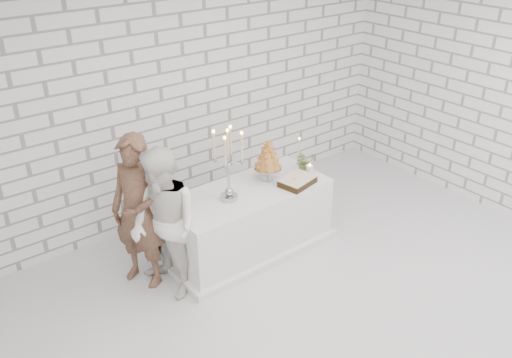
{
  "coord_description": "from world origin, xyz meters",
  "views": [
    {
      "loc": [
        -3.04,
        -2.72,
        3.56
      ],
      "look_at": [
        -0.11,
        1.02,
        1.05
      ],
      "focal_mm": 37.89,
      "sensor_mm": 36.0,
      "label": 1
    }
  ],
  "objects_px": {
    "cake_table": "(248,220)",
    "croquembouche": "(268,160)",
    "groom": "(138,212)",
    "bride": "(164,225)",
    "candelabra": "(228,165)"
  },
  "relations": [
    {
      "from": "bride",
      "to": "candelabra",
      "type": "bearing_deg",
      "value": 89.92
    },
    {
      "from": "cake_table",
      "to": "bride",
      "type": "xyz_separation_m",
      "value": [
        -1.07,
        -0.09,
        0.4
      ]
    },
    {
      "from": "cake_table",
      "to": "groom",
      "type": "relative_size",
      "value": 1.11
    },
    {
      "from": "cake_table",
      "to": "croquembouche",
      "type": "distance_m",
      "value": 0.7
    },
    {
      "from": "bride",
      "to": "croquembouche",
      "type": "xyz_separation_m",
      "value": [
        1.39,
        0.15,
        0.22
      ]
    },
    {
      "from": "cake_table",
      "to": "groom",
      "type": "bearing_deg",
      "value": 169.75
    },
    {
      "from": "bride",
      "to": "candelabra",
      "type": "height_order",
      "value": "bride"
    },
    {
      "from": "groom",
      "to": "bride",
      "type": "height_order",
      "value": "groom"
    },
    {
      "from": "groom",
      "to": "candelabra",
      "type": "bearing_deg",
      "value": 47.61
    },
    {
      "from": "groom",
      "to": "croquembouche",
      "type": "bearing_deg",
      "value": 56.95
    },
    {
      "from": "croquembouche",
      "to": "cake_table",
      "type": "bearing_deg",
      "value": -169.73
    },
    {
      "from": "candelabra",
      "to": "cake_table",
      "type": "bearing_deg",
      "value": 7.38
    },
    {
      "from": "cake_table",
      "to": "croquembouche",
      "type": "height_order",
      "value": "croquembouche"
    },
    {
      "from": "croquembouche",
      "to": "candelabra",
      "type": "bearing_deg",
      "value": -171.05
    },
    {
      "from": "candelabra",
      "to": "croquembouche",
      "type": "bearing_deg",
      "value": 8.95
    }
  ]
}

